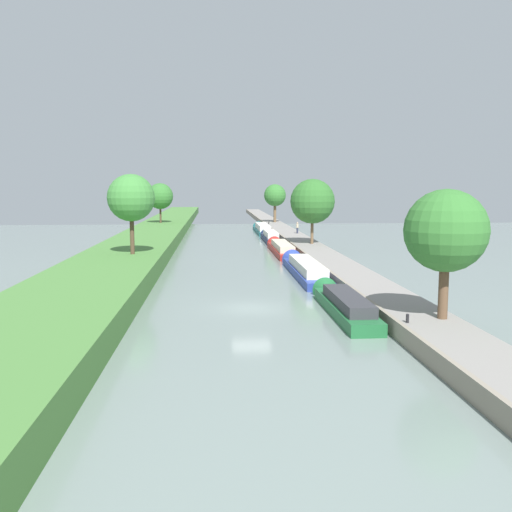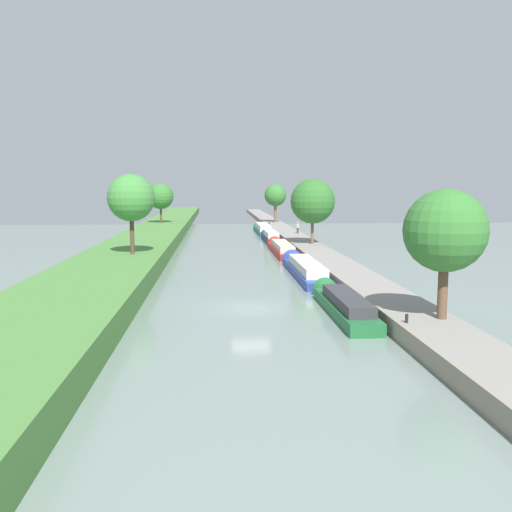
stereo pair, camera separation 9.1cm
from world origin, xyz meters
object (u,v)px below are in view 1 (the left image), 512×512
(narrowboat_red, at_px, (281,248))
(narrowboat_navy, at_px, (270,237))
(mooring_bollard_far, at_px, (269,223))
(narrowboat_blue, at_px, (304,268))
(mooring_bollard_near, at_px, (407,318))
(narrowboat_teal, at_px, (262,229))
(person_walking, at_px, (297,227))
(narrowboat_green, at_px, (343,304))

(narrowboat_red, bearing_deg, narrowboat_navy, 89.62)
(mooring_bollard_far, bearing_deg, narrowboat_blue, -92.06)
(narrowboat_navy, xyz_separation_m, mooring_bollard_near, (1.90, -52.22, 0.54))
(narrowboat_teal, xyz_separation_m, mooring_bollard_near, (1.81, -66.63, 0.54))
(person_walking, bearing_deg, mooring_bollard_far, 96.51)
(narrowboat_red, relative_size, mooring_bollard_near, 33.22)
(narrowboat_red, distance_m, narrowboat_teal, 28.79)
(narrowboat_red, height_order, narrowboat_teal, narrowboat_teal)
(narrowboat_green, xyz_separation_m, mooring_bollard_near, (1.83, -6.45, 0.58))
(narrowboat_blue, height_order, person_walking, person_walking)
(mooring_bollard_near, bearing_deg, narrowboat_navy, 92.08)
(narrowboat_teal, bearing_deg, narrowboat_red, -90.36)
(narrowboat_red, xyz_separation_m, narrowboat_teal, (0.18, 28.79, 0.07))
(narrowboat_green, height_order, mooring_bollard_near, narrowboat_green)
(narrowboat_green, distance_m, narrowboat_red, 31.40)
(mooring_bollard_near, bearing_deg, narrowboat_blue, 95.02)
(narrowboat_teal, bearing_deg, narrowboat_navy, -90.34)
(narrowboat_blue, xyz_separation_m, narrowboat_red, (-0.12, 16.49, -0.04))
(person_walking, distance_m, mooring_bollard_far, 20.07)
(mooring_bollard_far, bearing_deg, narrowboat_red, -93.19)
(narrowboat_green, relative_size, mooring_bollard_near, 26.09)
(mooring_bollard_far, bearing_deg, mooring_bollard_near, -90.00)
(narrowboat_blue, distance_m, narrowboat_teal, 45.28)
(narrowboat_teal, relative_size, mooring_bollard_far, 36.11)
(narrowboat_navy, height_order, mooring_bollard_far, narrowboat_navy)
(narrowboat_red, relative_size, person_walking, 9.00)
(narrowboat_teal, xyz_separation_m, mooring_bollard_far, (1.81, 6.93, 0.54))
(narrowboat_blue, bearing_deg, mooring_bollard_near, -84.98)
(narrowboat_blue, height_order, mooring_bollard_near, narrowboat_blue)
(narrowboat_green, distance_m, narrowboat_teal, 60.18)
(narrowboat_blue, height_order, mooring_bollard_far, narrowboat_blue)
(narrowboat_green, height_order, narrowboat_teal, narrowboat_teal)
(narrowboat_blue, xyz_separation_m, mooring_bollard_far, (1.87, 52.21, 0.56))
(person_walking, relative_size, mooring_bollard_far, 3.69)
(narrowboat_red, height_order, mooring_bollard_far, mooring_bollard_far)
(narrowboat_red, distance_m, mooring_bollard_near, 37.90)
(narrowboat_blue, distance_m, narrowboat_red, 16.49)
(narrowboat_red, bearing_deg, mooring_bollard_near, -86.99)
(person_walking, xyz_separation_m, mooring_bollard_near, (-2.27, -53.64, -0.65))
(narrowboat_green, relative_size, mooring_bollard_far, 26.09)
(narrowboat_navy, distance_m, person_walking, 4.56)
(narrowboat_blue, relative_size, narrowboat_red, 1.07)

